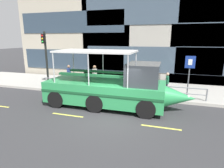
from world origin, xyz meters
TOP-DOWN VIEW (x-y plane):
  - ground_plane at (0.00, 0.00)m, footprint 120.00×120.00m
  - sidewalk at (0.00, 5.60)m, footprint 32.00×4.80m
  - curb_edge at (0.00, 3.11)m, footprint 32.00×0.18m
  - lane_centreline at (-0.00, -0.59)m, footprint 25.80×0.12m
  - curb_guardrail at (-0.87, 3.45)m, footprint 11.64×0.09m
  - traffic_light_pole at (-6.78, 3.91)m, footprint 0.24×0.46m
  - parking_sign at (3.82, 3.90)m, footprint 0.60×0.12m
  - duck_tour_boat at (-0.49, 1.44)m, footprint 8.66×2.69m
  - pedestrian_near_bow at (2.52, 4.27)m, footprint 0.21×0.44m
  - pedestrian_mid_left at (0.19, 4.58)m, footprint 0.48×0.25m
  - pedestrian_mid_right at (-2.88, 4.45)m, footprint 0.29×0.49m
  - pedestrian_near_stern at (-5.19, 4.58)m, footprint 0.23×0.49m

SIDE VIEW (x-z plane):
  - ground_plane at x=0.00m, z-range 0.00..0.00m
  - lane_centreline at x=0.00m, z-range 0.00..0.01m
  - sidewalk at x=0.00m, z-range 0.00..0.18m
  - curb_edge at x=0.00m, z-range 0.00..0.18m
  - curb_guardrail at x=-0.87m, z-range 0.33..1.13m
  - pedestrian_near_bow at x=2.52m, z-range 0.34..1.86m
  - duck_tour_boat at x=-0.49m, z-range -0.53..2.76m
  - pedestrian_near_stern at x=-5.19m, z-range 0.35..2.04m
  - pedestrian_mid_left at x=0.19m, z-range 0.36..2.07m
  - pedestrian_mid_right at x=-2.88m, z-range 0.36..2.14m
  - parking_sign at x=3.82m, z-range 0.66..3.38m
  - traffic_light_pole at x=-6.78m, z-range 0.63..4.93m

